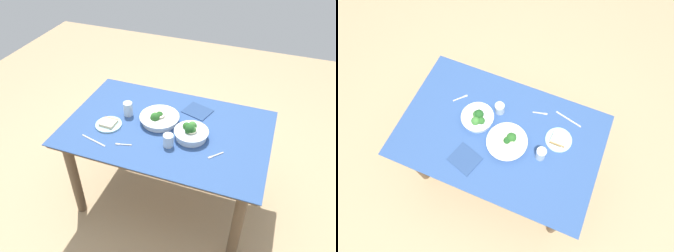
% 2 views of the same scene
% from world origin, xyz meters
% --- Properties ---
extents(ground_plane, '(6.00, 6.00, 0.00)m').
position_xyz_m(ground_plane, '(0.00, 0.00, 0.00)').
color(ground_plane, tan).
extents(dining_table, '(1.37, 0.87, 0.73)m').
position_xyz_m(dining_table, '(0.00, 0.00, 0.61)').
color(dining_table, '#2D4C84').
rests_on(dining_table, ground_plane).
extents(broccoli_bowl_far, '(0.22, 0.22, 0.11)m').
position_xyz_m(broccoli_bowl_far, '(-0.18, 0.04, 0.77)').
color(broccoli_bowl_far, white).
rests_on(broccoli_bowl_far, dining_table).
extents(broccoli_bowl_near, '(0.27, 0.27, 0.09)m').
position_xyz_m(broccoli_bowl_near, '(0.07, -0.04, 0.76)').
color(broccoli_bowl_near, white).
rests_on(broccoli_bowl_near, dining_table).
extents(bread_side_plate, '(0.18, 0.18, 0.03)m').
position_xyz_m(bread_side_plate, '(0.38, 0.11, 0.74)').
color(bread_side_plate, '#99C6D1').
rests_on(bread_side_plate, dining_table).
extents(water_glass_center, '(0.06, 0.06, 0.10)m').
position_xyz_m(water_glass_center, '(0.31, -0.04, 0.78)').
color(water_glass_center, silver).
rests_on(water_glass_center, dining_table).
extents(water_glass_side, '(0.07, 0.07, 0.08)m').
position_xyz_m(water_glass_side, '(-0.07, 0.17, 0.77)').
color(water_glass_side, silver).
rests_on(water_glass_side, dining_table).
extents(fork_by_far_bowl, '(0.10, 0.04, 0.00)m').
position_xyz_m(fork_by_far_bowl, '(0.20, 0.26, 0.73)').
color(fork_by_far_bowl, '#B7B7BC').
rests_on(fork_by_far_bowl, dining_table).
extents(fork_by_near_bowl, '(0.08, 0.09, 0.00)m').
position_xyz_m(fork_by_near_bowl, '(-0.37, 0.16, 0.73)').
color(fork_by_near_bowl, '#B7B7BC').
rests_on(fork_by_near_bowl, dining_table).
extents(table_knife_left, '(0.19, 0.06, 0.00)m').
position_xyz_m(table_knife_left, '(0.40, 0.29, 0.73)').
color(table_knife_left, '#B7B7BC').
rests_on(table_knife_left, dining_table).
extents(napkin_folded_upper, '(0.22, 0.20, 0.01)m').
position_xyz_m(napkin_folded_upper, '(-0.14, -0.25, 0.73)').
color(napkin_folded_upper, navy).
rests_on(napkin_folded_upper, dining_table).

